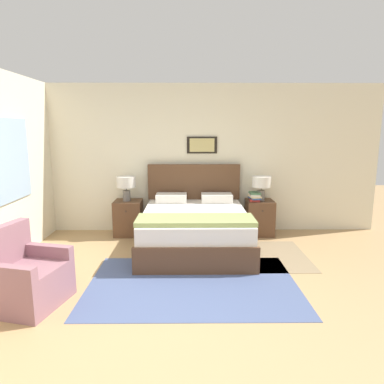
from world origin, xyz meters
name	(u,v)px	position (x,y,z in m)	size (l,w,h in m)	color
ground_plane	(175,320)	(0.00, 0.00, 0.00)	(16.00, 16.00, 0.00)	tan
wall_back	(181,159)	(0.00, 3.05, 1.30)	(7.01, 0.09, 2.60)	beige
wall_left	(3,169)	(-2.33, 1.51, 1.30)	(0.08, 5.42, 2.60)	beige
area_rug_main	(193,284)	(0.18, 0.78, 0.00)	(2.48, 1.67, 0.01)	#47567F
area_rug_bedside	(275,255)	(1.40, 1.70, 0.00)	(0.89, 1.26, 0.01)	#897556
bed	(195,228)	(0.22, 2.03, 0.33)	(1.62, 1.92, 1.22)	brown
armchair	(25,278)	(-1.59, 0.33, 0.29)	(0.81, 0.84, 0.84)	#8E606B
nightstand_near_window	(128,218)	(-0.92, 2.75, 0.30)	(0.47, 0.47, 0.61)	brown
nightstand_by_door	(259,217)	(1.37, 2.75, 0.30)	(0.47, 0.47, 0.61)	brown
table_lamp_near_window	(126,184)	(-0.93, 2.73, 0.91)	(0.32, 0.32, 0.43)	slate
table_lamp_by_door	(262,183)	(1.38, 2.73, 0.91)	(0.32, 0.32, 0.43)	slate
book_thick_bottom	(254,200)	(1.26, 2.71, 0.63)	(0.18, 0.22, 0.04)	#B7332D
book_hardcover_middle	(255,198)	(1.26, 2.71, 0.66)	(0.19, 0.28, 0.03)	#335693
book_novel_upper	(255,196)	(1.26, 2.71, 0.69)	(0.21, 0.29, 0.03)	beige
book_slim_near_top	(255,195)	(1.26, 2.71, 0.72)	(0.18, 0.26, 0.03)	silver
book_paperback_top	(255,193)	(1.26, 2.71, 0.75)	(0.18, 0.25, 0.03)	#4C7551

